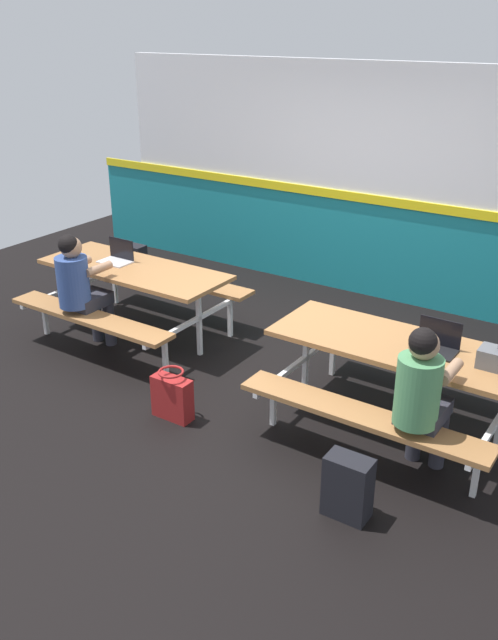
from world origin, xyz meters
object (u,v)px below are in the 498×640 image
at_px(laptop_dark, 436,344).
at_px(tote_bag_bright, 172,397).
at_px(laptop_silver, 117,257).
at_px(satchel_spare, 348,487).
at_px(backpack_dark, 135,262).
at_px(student_nearer, 80,284).
at_px(picnic_table_left, 135,283).
at_px(picnic_table_right, 398,362).
at_px(student_further, 421,392).

distance_m(laptop_dark, tote_bag_bright, 2.11).
distance_m(laptop_silver, satchel_spare, 3.60).
distance_m(backpack_dark, tote_bag_bright, 3.36).
bearing_deg(laptop_dark, student_nearer, -172.90).
relative_size(picnic_table_left, picnic_table_right, 1.00).
bearing_deg(tote_bag_bright, picnic_table_right, 28.97).
height_order(laptop_silver, backpack_dark, laptop_silver).
bearing_deg(student_further, tote_bag_bright, -171.22).
xyz_separation_m(student_nearer, laptop_dark, (3.30, 0.41, 0.08)).
relative_size(picnic_table_left, backpack_dark, 4.50).
height_order(student_nearer, laptop_dark, student_nearer).
distance_m(student_nearer, laptop_silver, 0.61).
xyz_separation_m(picnic_table_right, satchel_spare, (0.16, -1.16, -0.36)).
xyz_separation_m(laptop_silver, satchel_spare, (3.27, -1.38, -0.57)).
height_order(backpack_dark, tote_bag_bright, backpack_dark).
xyz_separation_m(picnic_table_right, student_nearer, (-3.04, -0.38, 0.13)).
distance_m(picnic_table_right, student_nearer, 3.06).
bearing_deg(picnic_table_left, picnic_table_right, -3.58).
bearing_deg(laptop_dark, picnic_table_right, -172.41).
xyz_separation_m(backpack_dark, tote_bag_bright, (2.47, -2.28, -0.02)).
bearing_deg(picnic_table_left, student_further, -12.85).
height_order(student_further, laptop_silver, student_further).
bearing_deg(satchel_spare, laptop_silver, 157.21).
distance_m(picnic_table_right, student_further, 0.69).
bearing_deg(picnic_table_right, student_nearer, -172.94).
bearing_deg(picnic_table_left, student_nearer, -107.43).
bearing_deg(student_further, laptop_silver, 167.43).
xyz_separation_m(student_further, backpack_dark, (-4.40, 1.98, -0.49)).
xyz_separation_m(laptop_silver, backpack_dark, (-0.91, 1.20, -0.57)).
distance_m(picnic_table_right, laptop_silver, 3.13).
bearing_deg(student_nearer, tote_bag_bright, -17.99).
bearing_deg(picnic_table_right, student_further, -55.87).
relative_size(picnic_table_left, laptop_dark, 6.14).
bearing_deg(picnic_table_right, laptop_dark, 7.59).
relative_size(backpack_dark, tote_bag_bright, 1.02).
bearing_deg(laptop_silver, backpack_dark, 127.02).
bearing_deg(picnic_table_right, satchel_spare, -82.11).
height_order(laptop_dark, backpack_dark, laptop_dark).
relative_size(picnic_table_left, satchel_spare, 4.50).
xyz_separation_m(picnic_table_left, student_nearer, (-0.17, -0.56, 0.13)).
xyz_separation_m(picnic_table_left, laptop_dark, (3.12, -0.14, 0.21)).
height_order(laptop_silver, tote_bag_bright, laptop_silver).
relative_size(laptop_silver, backpack_dark, 0.73).
bearing_deg(student_nearer, student_further, -3.09).
bearing_deg(student_further, student_nearer, 176.91).
relative_size(student_further, laptop_silver, 3.75).
xyz_separation_m(picnic_table_right, backpack_dark, (-4.02, 1.42, -0.36)).
relative_size(student_nearer, backpack_dark, 2.74).
distance_m(picnic_table_left, student_further, 3.33).
bearing_deg(student_nearer, laptop_silver, 97.38).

